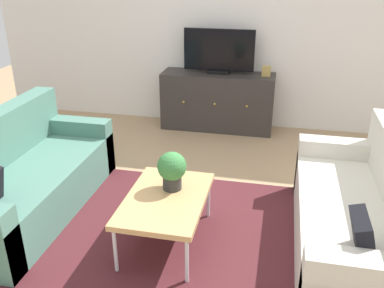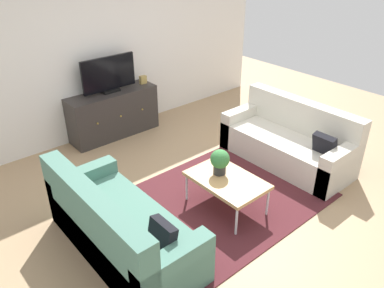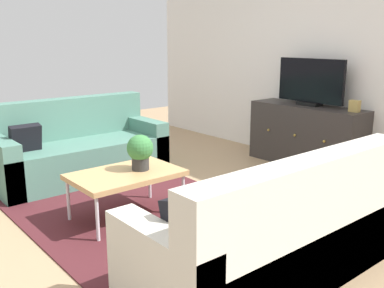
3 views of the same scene
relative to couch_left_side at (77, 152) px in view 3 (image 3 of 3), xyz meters
name	(u,v)px [view 3 (image 3 of 3)]	position (x,y,z in m)	size (l,w,h in m)	color
ground_plane	(159,211)	(1.44, 0.10, -0.29)	(10.00, 10.00, 0.00)	tan
wall_back	(330,54)	(1.44, 2.65, 1.06)	(6.40, 0.12, 2.70)	white
area_rug	(145,215)	(1.44, -0.05, -0.28)	(2.50, 1.90, 0.01)	#4C1E23
couch_left_side	(77,152)	(0.00, 0.00, 0.00)	(0.81, 1.87, 0.87)	#4C7A6B
couch_right_side	(276,240)	(2.87, 0.00, 0.00)	(0.81, 1.87, 0.87)	beige
coffee_table	(126,176)	(1.38, -0.19, 0.10)	(0.60, 0.92, 0.42)	tan
potted_plant	(140,151)	(1.40, -0.05, 0.30)	(0.23, 0.23, 0.31)	#2D2D2D
tv_console	(306,136)	(1.37, 2.37, 0.08)	(1.45, 0.47, 0.75)	#332D2B
flat_screen_tv	(311,82)	(1.37, 2.39, 0.73)	(0.90, 0.16, 0.56)	black
mantel_clock	(355,106)	(1.98, 2.37, 0.52)	(0.11, 0.07, 0.13)	tan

